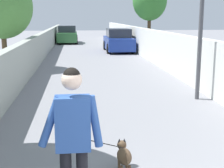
# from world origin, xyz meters

# --- Properties ---
(ground_plane) EXTENTS (80.00, 80.00, 0.00)m
(ground_plane) POSITION_xyz_m (14.00, 0.00, 0.00)
(ground_plane) COLOR gray
(wall_left) EXTENTS (48.00, 0.30, 1.43)m
(wall_left) POSITION_xyz_m (12.00, 2.96, 0.72)
(wall_left) COLOR #999E93
(wall_left) RESTS_ON ground
(fence_right) EXTENTS (48.00, 0.30, 1.66)m
(fence_right) POSITION_xyz_m (12.00, -2.96, 0.83)
(fence_right) COLOR silver
(fence_right) RESTS_ON ground
(tree_left_mid) EXTENTS (2.67, 2.67, 4.13)m
(tree_left_mid) POSITION_xyz_m (13.00, 4.23, 2.74)
(tree_left_mid) COLOR brown
(tree_left_mid) RESTS_ON ground
(tree_right_far) EXTENTS (2.19, 2.19, 4.62)m
(tree_right_far) POSITION_xyz_m (19.00, -3.70, 3.32)
(tree_right_far) COLOR #473523
(tree_right_far) RESTS_ON ground
(person_skateboarder) EXTENTS (0.22, 0.71, 1.73)m
(person_skateboarder) POSITION_xyz_m (1.36, 1.08, 1.10)
(person_skateboarder) COLOR black
(person_skateboarder) RESTS_ON skateboard
(dog) EXTENTS (1.50, 0.85, 1.06)m
(dog) POSITION_xyz_m (2.53, 0.34, 0.27)
(dog) COLOR brown
(dog) RESTS_ON ground
(car_near) EXTENTS (4.12, 1.80, 1.54)m
(car_near) POSITION_xyz_m (19.93, -1.81, 0.71)
(car_near) COLOR navy
(car_near) RESTS_ON ground
(car_far) EXTENTS (3.98, 1.80, 1.54)m
(car_far) POSITION_xyz_m (27.49, 1.81, 0.71)
(car_far) COLOR #336B38
(car_far) RESTS_ON ground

